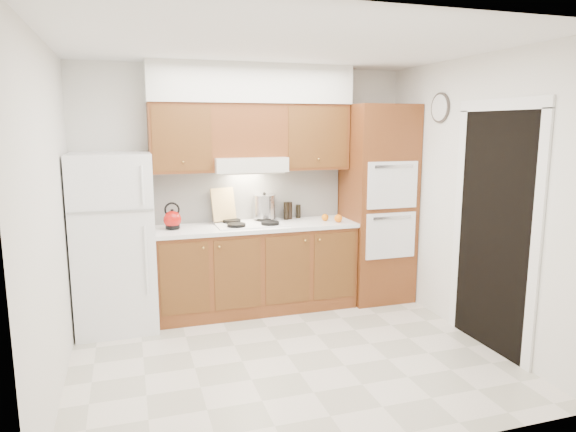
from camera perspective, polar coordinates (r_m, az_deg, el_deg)
The scene contains 26 objects.
floor at distance 4.64m, azimuth -0.10°, elevation -15.20°, with size 3.60×3.60×0.00m, color beige.
ceiling at distance 4.24m, azimuth -0.11°, elevation 18.50°, with size 3.60×3.60×0.00m, color white.
wall_back at distance 5.68m, azimuth -4.64°, elevation 3.18°, with size 3.60×0.02×2.60m, color silver.
wall_left at distance 4.09m, azimuth -24.91°, elevation -0.42°, with size 0.02×3.00×2.60m, color silver.
wall_right at distance 5.08m, azimuth 19.68°, elevation 1.80°, with size 0.02×3.00×2.60m, color silver.
fridge at distance 5.26m, azimuth -18.76°, elevation -2.75°, with size 0.75×0.72×1.72m, color white.
base_cabinets at distance 5.57m, azimuth -3.57°, elevation -5.88°, with size 2.11×0.60×0.90m, color brown.
countertop at distance 5.45m, azimuth -3.59°, elevation -1.15°, with size 2.13×0.62×0.04m, color white.
backsplash at distance 5.68m, azimuth -4.35°, elevation 2.37°, with size 2.11×0.03×0.56m, color white.
oven_cabinet at distance 5.90m, azimuth 9.88°, elevation 1.36°, with size 0.70×0.65×2.20m, color brown.
upper_cab_left at distance 5.36m, azimuth -11.87°, elevation 8.48°, with size 0.63×0.33×0.70m, color brown.
upper_cab_right at distance 5.69m, azimuth 2.78°, elevation 8.76°, with size 0.73×0.33×0.70m, color brown.
range_hood at distance 5.43m, azimuth -4.40°, elevation 5.78°, with size 0.75×0.45×0.15m, color silver.
upper_cab_over_hood at distance 5.48m, azimuth -4.60°, elevation 9.48°, with size 0.75×0.33×0.55m, color brown.
soffit at distance 5.49m, azimuth -4.11°, elevation 14.45°, with size 2.13×0.36×0.40m, color silver.
cooktop at distance 5.45m, azimuth -4.16°, elevation -0.88°, with size 0.74×0.50×0.01m, color white.
doorway at distance 4.84m, azimuth 21.87°, elevation -1.72°, with size 0.02×0.90×2.10m, color black.
wall_clock at distance 5.47m, azimuth 16.56°, elevation 11.46°, with size 0.30×0.30×0.02m, color #3F3833.
kettle at distance 5.30m, azimuth -12.72°, elevation -0.38°, with size 0.18×0.18×0.18m, color #9C0F0B.
cutting_board at distance 5.54m, azimuth -7.19°, elevation 1.29°, with size 0.27×0.02×0.36m, color tan.
stock_pot at distance 5.62m, azimuth -2.65°, elevation 1.01°, with size 0.24×0.24×0.25m, color #A8A8AD.
condiment_a at distance 5.70m, azimuth -0.21°, elevation 0.58°, with size 0.06×0.06×0.20m, color black.
condiment_b at distance 5.73m, azimuth 0.17°, elevation 0.62°, with size 0.06×0.06×0.19m, color black.
condiment_c at distance 5.81m, azimuth 1.16°, elevation 0.53°, with size 0.05×0.05×0.15m, color black.
orange_near at distance 5.57m, azimuth 5.61°, elevation -0.26°, with size 0.09×0.09×0.09m, color orange.
orange_far at distance 5.65m, azimuth 4.14°, elevation -0.15°, with size 0.08×0.08×0.08m, color orange.
Camera 1 is at (-1.25, -4.00, 1.98)m, focal length 32.00 mm.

